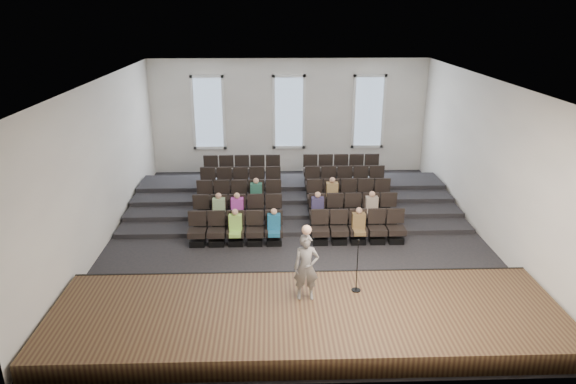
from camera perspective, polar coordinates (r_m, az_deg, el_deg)
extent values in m
plane|color=black|center=(16.83, 0.92, -4.86)|extent=(14.00, 14.00, 0.00)
cube|color=white|center=(15.41, 1.02, 12.30)|extent=(12.00, 14.00, 0.02)
cube|color=white|center=(22.75, 0.09, 8.38)|extent=(12.00, 0.04, 5.00)
cube|color=white|center=(9.44, 3.08, -8.94)|extent=(12.00, 0.04, 5.00)
cube|color=white|center=(16.76, -20.08, 2.93)|extent=(0.04, 14.00, 5.00)
cube|color=white|center=(17.31, 21.33, 3.29)|extent=(0.04, 14.00, 5.00)
cube|color=#513D22|center=(12.25, 2.11, -13.83)|extent=(11.80, 3.60, 0.50)
cube|color=black|center=(13.75, 1.60, -9.74)|extent=(11.80, 0.06, 0.52)
cube|color=black|center=(18.93, 0.58, -1.71)|extent=(11.80, 4.80, 0.15)
cube|color=black|center=(19.39, 0.51, -0.93)|extent=(11.80, 3.75, 0.30)
cube|color=black|center=(19.86, 0.45, -0.19)|extent=(11.80, 2.70, 0.45)
cube|color=black|center=(20.33, 0.39, 0.52)|extent=(11.80, 1.65, 0.60)
cube|color=black|center=(16.39, -10.01, -5.50)|extent=(0.47, 0.43, 0.20)
cube|color=black|center=(16.26, -10.07, -4.52)|extent=(0.55, 0.50, 0.19)
cube|color=black|center=(16.29, -10.06, -2.90)|extent=(0.55, 0.08, 0.50)
cube|color=black|center=(16.32, -7.91, -5.50)|extent=(0.47, 0.43, 0.20)
cube|color=black|center=(16.19, -7.96, -4.51)|extent=(0.55, 0.50, 0.19)
cube|color=black|center=(16.22, -7.96, -2.89)|extent=(0.55, 0.08, 0.50)
cube|color=black|center=(16.26, -5.80, -5.50)|extent=(0.47, 0.43, 0.20)
cube|color=black|center=(16.13, -5.84, -4.50)|extent=(0.55, 0.50, 0.19)
cube|color=black|center=(16.16, -5.84, -2.87)|extent=(0.55, 0.08, 0.50)
cube|color=black|center=(16.23, -3.68, -5.49)|extent=(0.47, 0.43, 0.20)
cube|color=black|center=(16.10, -3.70, -4.49)|extent=(0.55, 0.50, 0.19)
cube|color=black|center=(16.13, -3.71, -2.85)|extent=(0.55, 0.08, 0.50)
cube|color=black|center=(16.22, -1.55, -5.46)|extent=(0.47, 0.43, 0.20)
cube|color=black|center=(16.09, -1.56, -4.47)|extent=(0.55, 0.50, 0.19)
cube|color=black|center=(16.12, -1.58, -2.83)|extent=(0.55, 0.08, 0.50)
cube|color=black|center=(16.29, 3.58, -5.38)|extent=(0.47, 0.43, 0.20)
cube|color=black|center=(16.16, 3.60, -4.39)|extent=(0.55, 0.50, 0.19)
cube|color=black|center=(16.19, 3.57, -2.76)|extent=(0.55, 0.08, 0.50)
cube|color=black|center=(16.36, 5.68, -5.34)|extent=(0.47, 0.43, 0.20)
cube|color=black|center=(16.23, 5.72, -4.35)|extent=(0.55, 0.50, 0.19)
cube|color=black|center=(16.26, 5.67, -2.73)|extent=(0.55, 0.08, 0.50)
cube|color=black|center=(16.45, 7.76, -5.29)|extent=(0.47, 0.43, 0.20)
cube|color=black|center=(16.32, 7.81, -4.30)|extent=(0.55, 0.50, 0.19)
cube|color=black|center=(16.34, 7.76, -2.69)|extent=(0.55, 0.08, 0.50)
cube|color=black|center=(16.55, 9.82, -5.23)|extent=(0.47, 0.43, 0.20)
cube|color=black|center=(16.43, 9.88, -4.25)|extent=(0.55, 0.50, 0.19)
cube|color=black|center=(16.45, 9.82, -2.65)|extent=(0.55, 0.08, 0.50)
cube|color=black|center=(16.68, 11.85, -5.16)|extent=(0.47, 0.43, 0.20)
cube|color=black|center=(16.56, 11.92, -4.19)|extent=(0.55, 0.50, 0.19)
cube|color=black|center=(16.59, 11.86, -2.60)|extent=(0.55, 0.08, 0.50)
cube|color=black|center=(17.28, -9.58, -3.56)|extent=(0.47, 0.43, 0.20)
cube|color=black|center=(17.16, -9.64, -2.61)|extent=(0.55, 0.50, 0.19)
cube|color=black|center=(17.20, -9.63, -1.08)|extent=(0.55, 0.08, 0.50)
cube|color=black|center=(17.21, -7.60, -3.55)|extent=(0.47, 0.43, 0.20)
cube|color=black|center=(17.09, -7.64, -2.60)|extent=(0.55, 0.50, 0.19)
cube|color=black|center=(17.13, -7.64, -1.06)|extent=(0.55, 0.08, 0.50)
cube|color=black|center=(17.16, -5.60, -3.54)|extent=(0.47, 0.43, 0.20)
cube|color=black|center=(17.03, -5.63, -2.58)|extent=(0.55, 0.50, 0.19)
cube|color=black|center=(17.08, -5.64, -1.04)|extent=(0.55, 0.08, 0.50)
cube|color=black|center=(17.13, -3.59, -3.52)|extent=(0.47, 0.43, 0.20)
cube|color=black|center=(17.00, -3.61, -2.57)|extent=(0.55, 0.50, 0.19)
cube|color=black|center=(17.05, -3.63, -1.02)|extent=(0.55, 0.08, 0.50)
cube|color=black|center=(17.12, -1.58, -3.50)|extent=(0.47, 0.43, 0.20)
cube|color=black|center=(17.00, -1.59, -2.54)|extent=(0.55, 0.50, 0.19)
cube|color=black|center=(17.04, -1.61, -1.00)|extent=(0.55, 0.08, 0.50)
cube|color=black|center=(17.18, 3.27, -3.44)|extent=(0.47, 0.43, 0.20)
cube|color=black|center=(17.06, 3.29, -2.48)|extent=(0.55, 0.50, 0.19)
cube|color=black|center=(17.11, 3.25, -0.94)|extent=(0.55, 0.08, 0.50)
cube|color=black|center=(17.24, 5.26, -3.40)|extent=(0.47, 0.43, 0.20)
cube|color=black|center=(17.12, 5.29, -2.45)|extent=(0.55, 0.50, 0.19)
cube|color=black|center=(17.17, 5.25, -0.92)|extent=(0.55, 0.08, 0.50)
cube|color=black|center=(17.33, 7.23, -3.36)|extent=(0.47, 0.43, 0.20)
cube|color=black|center=(17.21, 7.28, -2.41)|extent=(0.55, 0.50, 0.19)
cube|color=black|center=(17.25, 7.23, -0.89)|extent=(0.55, 0.08, 0.50)
cube|color=black|center=(17.43, 9.18, -3.32)|extent=(0.47, 0.43, 0.20)
cube|color=black|center=(17.31, 9.24, -2.38)|extent=(0.55, 0.50, 0.19)
cube|color=black|center=(17.36, 9.18, -0.86)|extent=(0.55, 0.08, 0.50)
cube|color=black|center=(17.55, 11.11, -3.27)|extent=(0.47, 0.43, 0.20)
cube|color=black|center=(17.44, 11.18, -2.34)|extent=(0.55, 0.50, 0.19)
cube|color=black|center=(17.48, 11.12, -0.83)|extent=(0.55, 0.08, 0.50)
cube|color=black|center=(18.18, -9.20, -1.81)|extent=(0.47, 0.42, 0.20)
cube|color=black|center=(18.07, -9.25, -0.90)|extent=(0.55, 0.50, 0.19)
cube|color=black|center=(18.13, -9.24, 0.55)|extent=(0.55, 0.08, 0.50)
cube|color=black|center=(18.11, -7.31, -1.80)|extent=(0.47, 0.42, 0.20)
cube|color=black|center=(18.00, -7.36, -0.88)|extent=(0.55, 0.50, 0.19)
cube|color=black|center=(18.06, -7.36, 0.57)|extent=(0.55, 0.08, 0.50)
cube|color=black|center=(18.07, -5.42, -1.78)|extent=(0.47, 0.42, 0.20)
cube|color=black|center=(17.95, -5.45, -0.86)|extent=(0.55, 0.50, 0.19)
cube|color=black|center=(18.01, -5.46, 0.60)|extent=(0.55, 0.08, 0.50)
cube|color=black|center=(18.04, -3.52, -1.76)|extent=(0.47, 0.42, 0.20)
cube|color=black|center=(17.93, -3.54, -0.84)|extent=(0.55, 0.50, 0.19)
cube|color=black|center=(17.98, -3.55, 0.62)|extent=(0.55, 0.08, 0.50)
cube|color=black|center=(18.03, -1.61, -1.74)|extent=(0.47, 0.42, 0.20)
cube|color=black|center=(17.92, -1.62, -0.82)|extent=(0.55, 0.50, 0.19)
cube|color=black|center=(17.97, -1.64, 0.64)|extent=(0.55, 0.08, 0.50)
cube|color=black|center=(18.09, 2.99, -1.68)|extent=(0.47, 0.42, 0.20)
cube|color=black|center=(17.98, 3.01, -0.76)|extent=(0.55, 0.50, 0.19)
cube|color=black|center=(18.04, 2.98, 0.69)|extent=(0.55, 0.08, 0.50)
cube|color=black|center=(18.15, 4.88, -1.65)|extent=(0.47, 0.42, 0.20)
cube|color=black|center=(18.04, 4.91, -0.74)|extent=(0.55, 0.50, 0.19)
cube|color=black|center=(18.10, 4.87, 0.71)|extent=(0.55, 0.08, 0.50)
cube|color=black|center=(18.23, 6.75, -1.63)|extent=(0.47, 0.42, 0.20)
cube|color=black|center=(18.12, 6.79, -0.71)|extent=(0.55, 0.50, 0.19)
cube|color=black|center=(18.18, 6.75, 0.73)|extent=(0.55, 0.08, 0.50)
cube|color=black|center=(18.33, 8.61, -1.60)|extent=(0.47, 0.42, 0.20)
cube|color=black|center=(18.22, 8.66, -0.69)|extent=(0.55, 0.50, 0.19)
cube|color=black|center=(18.27, 8.61, 0.75)|extent=(0.55, 0.08, 0.50)
cube|color=black|center=(18.45, 10.44, -1.57)|extent=(0.47, 0.42, 0.20)
cube|color=black|center=(18.34, 10.50, -0.66)|extent=(0.55, 0.50, 0.19)
cube|color=black|center=(18.39, 10.45, 0.76)|extent=(0.55, 0.08, 0.50)
cube|color=black|center=(19.10, -8.85, -0.23)|extent=(0.47, 0.42, 0.20)
cube|color=black|center=(19.00, -8.90, 0.65)|extent=(0.55, 0.50, 0.19)
cube|color=black|center=(19.07, -8.89, 2.02)|extent=(0.55, 0.08, 0.50)
cube|color=black|center=(19.04, -7.06, -0.21)|extent=(0.47, 0.42, 0.20)
cube|color=black|center=(18.93, -7.10, 0.67)|extent=(0.55, 0.50, 0.19)
cube|color=black|center=(19.00, -7.10, 2.05)|extent=(0.55, 0.08, 0.50)
cube|color=black|center=(18.99, -5.26, -0.19)|extent=(0.47, 0.42, 0.20)
cube|color=black|center=(18.89, -5.29, 0.70)|extent=(0.55, 0.50, 0.19)
cube|color=black|center=(18.96, -5.29, 2.07)|extent=(0.55, 0.08, 0.50)
cube|color=black|center=(18.96, -3.45, -0.17)|extent=(0.47, 0.42, 0.20)
cube|color=black|center=(18.86, -3.47, 0.72)|extent=(0.55, 0.50, 0.19)
cube|color=black|center=(18.93, -3.48, 2.10)|extent=(0.55, 0.08, 0.50)
cube|color=black|center=(18.96, -1.63, -0.15)|extent=(0.47, 0.42, 0.20)
cube|color=black|center=(18.85, -1.64, 0.74)|extent=(0.55, 0.50, 0.19)
cube|color=black|center=(18.92, -1.66, 2.12)|extent=(0.55, 0.08, 0.50)
cube|color=black|center=(19.02, 2.74, -0.10)|extent=(0.47, 0.42, 0.20)
cube|color=black|center=(18.91, 2.75, 0.79)|extent=(0.55, 0.50, 0.19)
cube|color=black|center=(18.98, 2.72, 2.16)|extent=(0.55, 0.08, 0.50)
cube|color=black|center=(19.07, 4.54, -0.08)|extent=(0.47, 0.42, 0.20)
cube|color=black|center=(18.97, 4.56, 0.80)|extent=(0.55, 0.50, 0.19)
cube|color=black|center=(19.04, 4.53, 2.18)|extent=(0.55, 0.08, 0.50)
cube|color=black|center=(19.15, 6.32, -0.06)|extent=(0.47, 0.42, 0.20)
cube|color=black|center=(19.04, 6.35, 0.82)|extent=(0.55, 0.50, 0.19)
cube|color=black|center=(19.11, 6.32, 2.19)|extent=(0.55, 0.08, 0.50)
cube|color=black|center=(19.24, 8.09, -0.04)|extent=(0.47, 0.42, 0.20)
cube|color=black|center=(19.14, 8.13, 0.84)|extent=(0.55, 0.50, 0.19)
cube|color=black|center=(19.21, 8.09, 2.20)|extent=(0.55, 0.08, 0.50)
cube|color=black|center=(19.35, 9.84, -0.02)|extent=(0.47, 0.42, 0.20)
cube|color=black|center=(19.25, 9.89, 0.85)|extent=(0.55, 0.50, 0.19)
cube|color=black|center=(19.32, 9.84, 2.20)|extent=(0.55, 0.08, 0.50)
cube|color=black|center=(20.04, -8.54, 1.21)|extent=(0.47, 0.42, 0.20)
cube|color=black|center=(19.94, -8.58, 2.05)|extent=(0.55, 0.50, 0.19)
cube|color=black|center=(20.02, -8.58, 3.35)|extent=(0.55, 0.08, 0.50)
cube|color=black|center=(19.97, -6.83, 1.23)|extent=(0.47, 0.42, 0.20)
cube|color=black|center=(19.88, -6.87, 2.08)|extent=(0.55, 0.50, 0.19)
cube|color=black|center=(19.96, -6.87, 3.38)|extent=(0.55, 0.08, 0.50)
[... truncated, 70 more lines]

